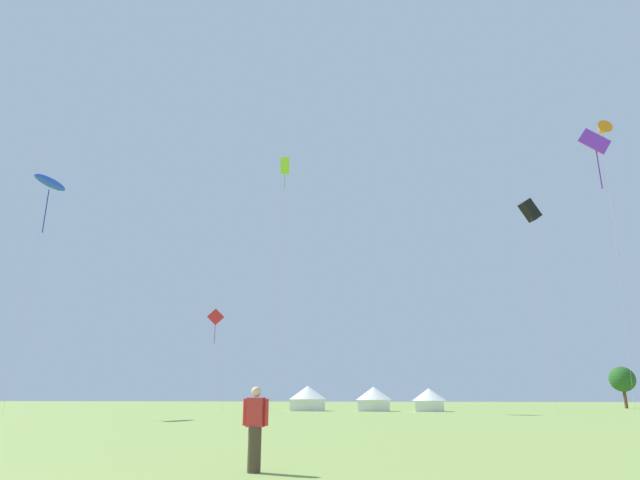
{
  "coord_description": "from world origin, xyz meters",
  "views": [
    {
      "loc": [
        7.53,
        -4.89,
        1.5
      ],
      "look_at": [
        0.0,
        32.0,
        12.67
      ],
      "focal_mm": 29.85,
      "sensor_mm": 36.0,
      "label": 1
    }
  ],
  "objects_px": {
    "kite_blue_parafoil": "(50,183)",
    "kite_orange_delta": "(602,130)",
    "kite_lime_box": "(285,166)",
    "kite_black_box": "(530,211)",
    "festival_tent_left": "(374,398)",
    "tree_distant_left": "(622,379)",
    "person_spectator": "(255,430)",
    "kite_purple_diamond": "(595,144)",
    "festival_tent_center": "(429,399)",
    "kite_red_diamond": "(216,319)",
    "festival_tent_right": "(308,397)"
  },
  "relations": [
    {
      "from": "festival_tent_left",
      "to": "festival_tent_center",
      "type": "relative_size",
      "value": 1.08
    },
    {
      "from": "kite_blue_parafoil",
      "to": "kite_orange_delta",
      "type": "bearing_deg",
      "value": 10.67
    },
    {
      "from": "kite_blue_parafoil",
      "to": "kite_orange_delta",
      "type": "xyz_separation_m",
      "value": [
        50.91,
        9.59,
        5.01
      ]
    },
    {
      "from": "kite_red_diamond",
      "to": "person_spectator",
      "type": "xyz_separation_m",
      "value": [
        20.03,
        -45.55,
        -9.24
      ]
    },
    {
      "from": "kite_orange_delta",
      "to": "person_spectator",
      "type": "bearing_deg",
      "value": -118.69
    },
    {
      "from": "kite_lime_box",
      "to": "kite_purple_diamond",
      "type": "bearing_deg",
      "value": -28.72
    },
    {
      "from": "kite_blue_parafoil",
      "to": "kite_black_box",
      "type": "xyz_separation_m",
      "value": [
        45.4,
        18.55,
        0.51
      ]
    },
    {
      "from": "kite_blue_parafoil",
      "to": "festival_tent_left",
      "type": "xyz_separation_m",
      "value": [
        27.18,
        23.44,
        -19.18
      ]
    },
    {
      "from": "kite_red_diamond",
      "to": "festival_tent_center",
      "type": "distance_m",
      "value": 25.73
    },
    {
      "from": "kite_lime_box",
      "to": "kite_purple_diamond",
      "type": "xyz_separation_m",
      "value": [
        30.6,
        -16.77,
        -8.3
      ]
    },
    {
      "from": "festival_tent_right",
      "to": "festival_tent_left",
      "type": "height_order",
      "value": "festival_tent_right"
    },
    {
      "from": "festival_tent_right",
      "to": "tree_distant_left",
      "type": "bearing_deg",
      "value": 28.97
    },
    {
      "from": "tree_distant_left",
      "to": "person_spectator",
      "type": "bearing_deg",
      "value": -112.28
    },
    {
      "from": "festival_tent_center",
      "to": "tree_distant_left",
      "type": "distance_m",
      "value": 35.72
    },
    {
      "from": "kite_blue_parafoil",
      "to": "person_spectator",
      "type": "height_order",
      "value": "kite_blue_parafoil"
    },
    {
      "from": "festival_tent_left",
      "to": "kite_black_box",
      "type": "bearing_deg",
      "value": -15.02
    },
    {
      "from": "kite_lime_box",
      "to": "festival_tent_left",
      "type": "distance_m",
      "value": 29.94
    },
    {
      "from": "kite_orange_delta",
      "to": "festival_tent_center",
      "type": "distance_m",
      "value": 33.0
    },
    {
      "from": "festival_tent_right",
      "to": "festival_tent_left",
      "type": "distance_m",
      "value": 7.75
    },
    {
      "from": "kite_red_diamond",
      "to": "kite_black_box",
      "type": "xyz_separation_m",
      "value": [
        35.36,
        1.5,
        11.1
      ]
    },
    {
      "from": "kite_blue_parafoil",
      "to": "kite_lime_box",
      "type": "distance_m",
      "value": 27.35
    },
    {
      "from": "kite_orange_delta",
      "to": "tree_distant_left",
      "type": "distance_m",
      "value": 43.75
    },
    {
      "from": "kite_blue_parafoil",
      "to": "kite_black_box",
      "type": "bearing_deg",
      "value": 22.23
    },
    {
      "from": "festival_tent_left",
      "to": "kite_red_diamond",
      "type": "bearing_deg",
      "value": -159.55
    },
    {
      "from": "kite_orange_delta",
      "to": "person_spectator",
      "type": "height_order",
      "value": "kite_orange_delta"
    },
    {
      "from": "kite_red_diamond",
      "to": "kite_blue_parafoil",
      "type": "bearing_deg",
      "value": -120.49
    },
    {
      "from": "kite_blue_parafoil",
      "to": "kite_purple_diamond",
      "type": "relative_size",
      "value": 0.94
    },
    {
      "from": "kite_black_box",
      "to": "festival_tent_center",
      "type": "bearing_deg",
      "value": 157.85
    },
    {
      "from": "festival_tent_right",
      "to": "festival_tent_center",
      "type": "height_order",
      "value": "festival_tent_right"
    },
    {
      "from": "kite_red_diamond",
      "to": "tree_distant_left",
      "type": "xyz_separation_m",
      "value": [
        50.67,
        29.25,
        -6.09
      ]
    },
    {
      "from": "kite_orange_delta",
      "to": "festival_tent_left",
      "type": "height_order",
      "value": "kite_orange_delta"
    },
    {
      "from": "festival_tent_left",
      "to": "kite_purple_diamond",
      "type": "bearing_deg",
      "value": -45.28
    },
    {
      "from": "kite_blue_parafoil",
      "to": "kite_lime_box",
      "type": "height_order",
      "value": "kite_lime_box"
    },
    {
      "from": "festival_tent_left",
      "to": "person_spectator",
      "type": "bearing_deg",
      "value": -86.81
    },
    {
      "from": "kite_purple_diamond",
      "to": "person_spectator",
      "type": "height_order",
      "value": "kite_purple_diamond"
    },
    {
      "from": "kite_lime_box",
      "to": "kite_purple_diamond",
      "type": "distance_m",
      "value": 35.87
    },
    {
      "from": "kite_lime_box",
      "to": "kite_orange_delta",
      "type": "xyz_separation_m",
      "value": [
        33.71,
        -9.8,
        -3.74
      ]
    },
    {
      "from": "kite_red_diamond",
      "to": "festival_tent_left",
      "type": "distance_m",
      "value": 20.21
    },
    {
      "from": "kite_black_box",
      "to": "festival_tent_right",
      "type": "xyz_separation_m",
      "value": [
        -25.98,
        4.89,
        -19.62
      ]
    },
    {
      "from": "kite_orange_delta",
      "to": "festival_tent_right",
      "type": "xyz_separation_m",
      "value": [
        -31.49,
        13.85,
        -24.12
      ]
    },
    {
      "from": "kite_blue_parafoil",
      "to": "kite_lime_box",
      "type": "xyz_separation_m",
      "value": [
        17.2,
        19.38,
        8.75
      ]
    },
    {
      "from": "kite_red_diamond",
      "to": "kite_lime_box",
      "type": "bearing_deg",
      "value": 18.04
    },
    {
      "from": "kite_blue_parafoil",
      "to": "festival_tent_center",
      "type": "relative_size",
      "value": 5.57
    },
    {
      "from": "kite_blue_parafoil",
      "to": "festival_tent_right",
      "type": "xyz_separation_m",
      "value": [
        19.43,
        23.44,
        -19.11
      ]
    },
    {
      "from": "person_spectator",
      "to": "festival_tent_left",
      "type": "bearing_deg",
      "value": 93.19
    },
    {
      "from": "kite_lime_box",
      "to": "festival_tent_left",
      "type": "height_order",
      "value": "kite_lime_box"
    },
    {
      "from": "kite_lime_box",
      "to": "kite_black_box",
      "type": "height_order",
      "value": "kite_lime_box"
    },
    {
      "from": "kite_lime_box",
      "to": "kite_black_box",
      "type": "relative_size",
      "value": 1.36
    },
    {
      "from": "festival_tent_left",
      "to": "tree_distant_left",
      "type": "xyz_separation_m",
      "value": [
        33.54,
        22.86,
        2.51
      ]
    },
    {
      "from": "kite_lime_box",
      "to": "kite_purple_diamond",
      "type": "relative_size",
      "value": 1.34
    }
  ]
}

